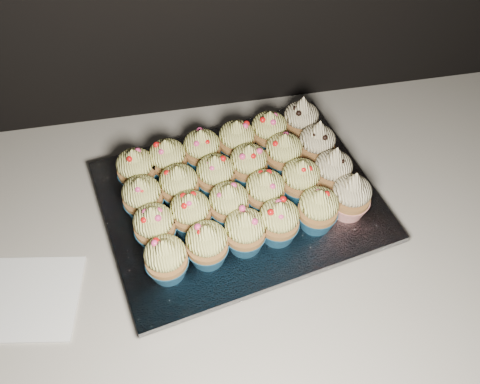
{
  "coord_description": "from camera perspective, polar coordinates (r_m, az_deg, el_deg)",
  "views": [
    {
      "loc": [
        -0.26,
        1.21,
        1.62
      ],
      "look_at": [
        -0.16,
        1.73,
        0.95
      ],
      "focal_mm": 40.0,
      "sensor_mm": 36.0,
      "label": 1
    }
  ],
  "objects": [
    {
      "name": "cupcake_18",
      "position": [
        0.88,
        -11.01,
        2.39
      ],
      "size": [
        0.06,
        0.06,
        0.08
      ],
      "color": "navy",
      "rests_on": "foil_lining"
    },
    {
      "name": "cupcake_3",
      "position": [
        0.8,
        4.16,
        -3.15
      ],
      "size": [
        0.06,
        0.06,
        0.08
      ],
      "color": "navy",
      "rests_on": "foil_lining"
    },
    {
      "name": "worktop",
      "position": [
        0.93,
        10.21,
        -2.92
      ],
      "size": [
        2.44,
        0.64,
        0.04
      ],
      "primitive_type": "cube",
      "color": "beige",
      "rests_on": "cabinet"
    },
    {
      "name": "cabinet",
      "position": [
        1.32,
        7.41,
        -14.41
      ],
      "size": [
        2.4,
        0.6,
        0.86
      ],
      "primitive_type": "cube",
      "color": "black",
      "rests_on": "ground"
    },
    {
      "name": "cupcake_16",
      "position": [
        0.89,
        4.67,
        4.08
      ],
      "size": [
        0.06,
        0.06,
        0.08
      ],
      "color": "navy",
      "rests_on": "foil_lining"
    },
    {
      "name": "cupcake_23",
      "position": [
        0.94,
        6.51,
        7.59
      ],
      "size": [
        0.06,
        0.06,
        0.1
      ],
      "color": "red",
      "rests_on": "foil_lining"
    },
    {
      "name": "cupcake_12",
      "position": [
        0.84,
        -10.35,
        -0.59
      ],
      "size": [
        0.06,
        0.06,
        0.08
      ],
      "color": "navy",
      "rests_on": "foil_lining"
    },
    {
      "name": "cupcake_8",
      "position": [
        0.82,
        -1.19,
        -1.31
      ],
      "size": [
        0.06,
        0.06,
        0.08
      ],
      "color": "navy",
      "rests_on": "foil_lining"
    },
    {
      "name": "cupcake_21",
      "position": [
        0.91,
        -0.33,
        5.49
      ],
      "size": [
        0.06,
        0.06,
        0.08
      ],
      "color": "navy",
      "rests_on": "foil_lining"
    },
    {
      "name": "cupcake_11",
      "position": [
        0.87,
        9.88,
        2.25
      ],
      "size": [
        0.06,
        0.06,
        0.1
      ],
      "color": "red",
      "rests_on": "foil_lining"
    },
    {
      "name": "cupcake_5",
      "position": [
        0.84,
        11.77,
        -0.39
      ],
      "size": [
        0.06,
        0.06,
        0.1
      ],
      "color": "red",
      "rests_on": "foil_lining"
    },
    {
      "name": "cupcake_17",
      "position": [
        0.91,
        8.19,
        5.05
      ],
      "size": [
        0.06,
        0.06,
        0.1
      ],
      "color": "red",
      "rests_on": "foil_lining"
    },
    {
      "name": "cupcake_6",
      "position": [
        0.8,
        -9.1,
        -3.64
      ],
      "size": [
        0.06,
        0.06,
        0.08
      ],
      "color": "navy",
      "rests_on": "foil_lining"
    },
    {
      "name": "cupcake_4",
      "position": [
        0.82,
        8.31,
        -1.86
      ],
      "size": [
        0.06,
        0.06,
        0.08
      ],
      "color": "navy",
      "rests_on": "foil_lining"
    },
    {
      "name": "cupcake_22",
      "position": [
        0.92,
        3.12,
        6.45
      ],
      "size": [
        0.06,
        0.06,
        0.08
      ],
      "color": "navy",
      "rests_on": "foil_lining"
    },
    {
      "name": "baking_tray",
      "position": [
        0.89,
        0.0,
        -1.56
      ],
      "size": [
        0.45,
        0.37,
        0.02
      ],
      "primitive_type": "cube",
      "rotation": [
        0.0,
        0.0,
        0.19
      ],
      "color": "black",
      "rests_on": "worktop"
    },
    {
      "name": "cupcake_10",
      "position": [
        0.85,
        6.45,
        1.26
      ],
      "size": [
        0.06,
        0.06,
        0.08
      ],
      "color": "navy",
      "rests_on": "foil_lining"
    },
    {
      "name": "cupcake_2",
      "position": [
        0.79,
        0.55,
        -4.22
      ],
      "size": [
        0.06,
        0.06,
        0.08
      ],
      "color": "navy",
      "rests_on": "foil_lining"
    },
    {
      "name": "foil_lining",
      "position": [
        0.88,
        0.0,
        -0.89
      ],
      "size": [
        0.49,
        0.41,
        0.01
      ],
      "primitive_type": "cube",
      "rotation": [
        0.0,
        0.0,
        0.19
      ],
      "color": "silver",
      "rests_on": "baking_tray"
    },
    {
      "name": "cupcake_9",
      "position": [
        0.83,
        2.69,
        0.05
      ],
      "size": [
        0.06,
        0.06,
        0.08
      ],
      "color": "navy",
      "rests_on": "foil_lining"
    },
    {
      "name": "cupcake_19",
      "position": [
        0.88,
        -7.7,
        3.42
      ],
      "size": [
        0.06,
        0.06,
        0.08
      ],
      "color": "navy",
      "rests_on": "foil_lining"
    },
    {
      "name": "cupcake_0",
      "position": [
        0.77,
        -7.88,
        -7.08
      ],
      "size": [
        0.06,
        0.06,
        0.08
      ],
      "color": "navy",
      "rests_on": "foil_lining"
    },
    {
      "name": "cupcake_15",
      "position": [
        0.87,
        0.93,
        2.9
      ],
      "size": [
        0.06,
        0.06,
        0.08
      ],
      "color": "navy",
      "rests_on": "foil_lining"
    },
    {
      "name": "cupcake_14",
      "position": [
        0.86,
        -2.61,
        1.77
      ],
      "size": [
        0.06,
        0.06,
        0.08
      ],
      "color": "navy",
      "rests_on": "foil_lining"
    },
    {
      "name": "cupcake_7",
      "position": [
        0.81,
        -5.28,
        -2.26
      ],
      "size": [
        0.06,
        0.06,
        0.08
      ],
      "color": "navy",
      "rests_on": "foil_lining"
    },
    {
      "name": "cupcake_13",
      "position": [
        0.85,
        -6.51,
        0.65
      ],
      "size": [
        0.06,
        0.06,
        0.08
      ],
      "color": "navy",
      "rests_on": "foil_lining"
    },
    {
      "name": "cupcake_1",
      "position": [
        0.78,
        -3.54,
        -5.59
      ],
      "size": [
        0.06,
        0.06,
        0.08
      ],
      "color": "navy",
      "rests_on": "foil_lining"
    },
    {
      "name": "cupcake_20",
      "position": [
        0.89,
        -4.06,
        4.5
      ],
      "size": [
        0.06,
        0.06,
        0.08
      ],
      "color": "navy",
      "rests_on": "foil_lining"
    },
    {
      "name": "napkin",
      "position": [
        0.87,
        -21.33,
        -10.5
      ],
      "size": [
        0.16,
        0.16,
        0.0
      ],
      "primitive_type": "cube",
      "rotation": [
        0.0,
        0.0,
        -0.16
      ],
      "color": "white",
      "rests_on": "worktop"
    }
  ]
}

